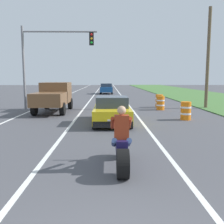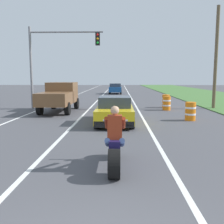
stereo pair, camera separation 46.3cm
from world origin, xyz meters
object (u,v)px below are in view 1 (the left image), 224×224
Objects in this scene: distant_car_far_ahead at (106,88)px; pickup_truck_left_lane_brown at (53,96)px; motorcycle_with_rider at (121,146)px; traffic_light_mast_near at (47,54)px; construction_barrel_nearest at (186,111)px; construction_barrel_mid at (160,103)px; construction_barrel_far at (159,101)px; sports_car_yellow at (112,111)px.

pickup_truck_left_lane_brown is at bearing -99.99° from distant_car_far_ahead.
motorcycle_with_rider is 30.83m from distant_car_far_ahead.
distant_car_far_ahead is at bearing 76.82° from traffic_light_mast_near.
construction_barrel_nearest and construction_barrel_mid have the same top height.
construction_barrel_nearest is at bearing 62.52° from motorcycle_with_rider.
traffic_light_mast_near is 6.00× the size of construction_barrel_far.
traffic_light_mast_near is 1.50× the size of distant_car_far_ahead.
motorcycle_with_rider is 11.77m from pickup_truck_left_lane_brown.
traffic_light_mast_near is 18.80m from distant_car_far_ahead.
construction_barrel_mid is at bearing 96.34° from construction_barrel_nearest.
construction_barrel_far is 17.60m from distant_car_far_ahead.
pickup_truck_left_lane_brown is at bearing -160.79° from construction_barrel_far.
sports_car_yellow reaches higher than construction_barrel_far.
pickup_truck_left_lane_brown is at bearing 156.64° from construction_barrel_nearest.
distant_car_far_ahead is (-3.99, 18.81, 0.27)m from construction_barrel_mid.
pickup_truck_left_lane_brown reaches higher than construction_barrel_far.
pickup_truck_left_lane_brown is (-3.87, 4.34, 0.48)m from sports_car_yellow.
pickup_truck_left_lane_brown reaches higher than distant_car_far_ahead.
traffic_light_mast_near reaches higher than construction_barrel_far.
traffic_light_mast_near is 6.00× the size of construction_barrel_mid.
pickup_truck_left_lane_brown is 20.08m from distant_car_far_ahead.
construction_barrel_mid is (7.47, 0.96, -0.60)m from pickup_truck_left_lane_brown.
construction_barrel_nearest is at bearing -87.78° from construction_barrel_far.
pickup_truck_left_lane_brown is 1.20× the size of distant_car_far_ahead.
construction_barrel_nearest is at bearing -83.66° from construction_barrel_mid.
construction_barrel_mid is at bearing -98.27° from construction_barrel_far.
sports_car_yellow reaches higher than construction_barrel_nearest.
traffic_light_mast_near is at bearing -103.18° from distant_car_far_ahead.
sports_car_yellow is at bearing -48.25° from pickup_truck_left_lane_brown.
sports_car_yellow is (-0.12, 6.72, 0.04)m from motorcycle_with_rider.
construction_barrel_nearest and construction_barrel_far have the same top height.
construction_barrel_nearest is 4.43m from construction_barrel_mid.
pickup_truck_left_lane_brown is 7.55m from construction_barrel_mid.
construction_barrel_mid is (3.47, 12.02, -0.09)m from motorcycle_with_rider.
distant_car_far_ahead is at bearing 101.96° from construction_barrel_mid.
distant_car_far_ahead is (-4.24, 17.08, 0.27)m from construction_barrel_far.
sports_car_yellow reaches higher than construction_barrel_mid.
construction_barrel_nearest is at bearing -30.81° from traffic_light_mast_near.
motorcycle_with_rider is 0.55× the size of distant_car_far_ahead.
construction_barrel_far is at bearing 81.73° from construction_barrel_mid.
traffic_light_mast_near is (-4.73, 12.80, 3.46)m from motorcycle_with_rider.
traffic_light_mast_near is 8.98m from construction_barrel_mid.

